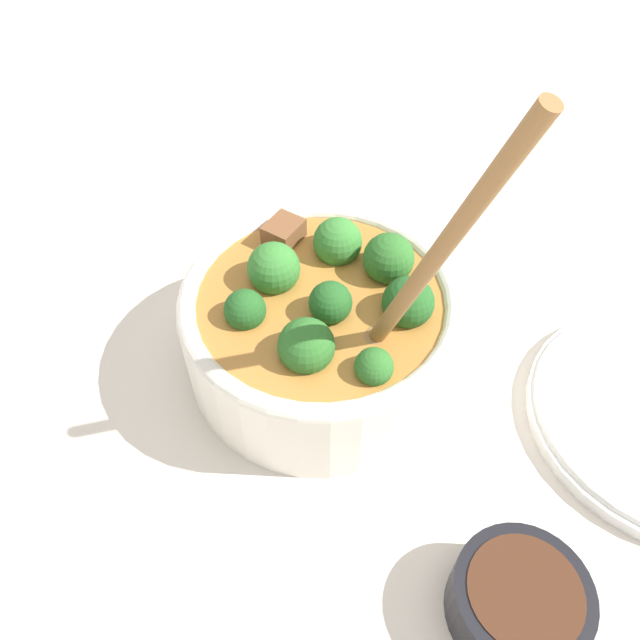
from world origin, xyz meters
name	(u,v)px	position (x,y,z in m)	size (l,w,h in m)	color
ground_plane	(320,361)	(0.00, 0.00, 0.00)	(4.00, 4.00, 0.00)	silver
stew_bowl	(321,323)	(0.00, 0.00, 0.05)	(0.22, 0.25, 0.30)	white
condiment_bowl	(519,601)	(0.12, 0.21, 0.02)	(0.09, 0.09, 0.04)	black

